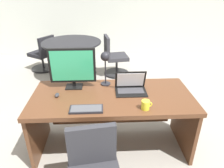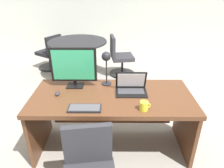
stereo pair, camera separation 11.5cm
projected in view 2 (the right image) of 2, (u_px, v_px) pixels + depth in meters
The scene contains 12 objects.
ground at pixel (113, 91), 4.00m from camera, with size 12.00×12.00×0.00m, color gray.
back_wall at pixel (113, 3), 5.37m from camera, with size 10.00×0.10×2.80m, color silver.
desk at pixel (112, 107), 2.45m from camera, with size 1.82×0.82×0.75m.
monitor at pixel (74, 66), 2.40m from camera, with size 0.54×0.16×0.49m.
laptop at pixel (131, 85), 2.39m from camera, with size 0.36×0.26×0.24m.
keyboard at pixel (85, 108), 2.06m from camera, with size 0.33×0.15×0.02m.
mouse at pixel (58, 93), 2.32m from camera, with size 0.05×0.08×0.04m.
desk_lamp at pixel (106, 61), 2.41m from camera, with size 0.12×0.14×0.43m.
coffee_mug at pixel (144, 106), 2.04m from camera, with size 0.11×0.08×0.09m.
meeting_table at pixel (78, 50), 4.32m from camera, with size 1.21×1.21×0.80m.
meeting_chair_near at pixel (120, 59), 4.54m from camera, with size 0.56×0.56×0.88m.
meeting_chair_far at pixel (51, 55), 4.89m from camera, with size 0.65×0.64×0.81m.
Camera 2 is at (0.02, -2.02, 1.91)m, focal length 33.03 mm.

